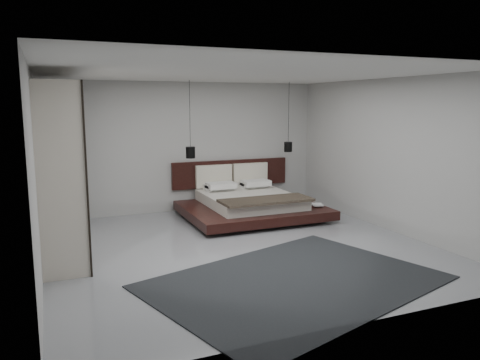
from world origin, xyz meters
name	(u,v)px	position (x,y,z in m)	size (l,w,h in m)	color
floor	(240,247)	(0.00, 0.00, 0.00)	(6.00, 6.00, 0.00)	gray
ceiling	(240,73)	(0.00, 0.00, 2.80)	(6.00, 6.00, 0.00)	white
wall_back	(187,147)	(0.00, 3.00, 1.40)	(6.00, 6.00, 0.00)	#B0B0AD
wall_front	(354,197)	(0.00, -3.00, 1.40)	(6.00, 6.00, 0.00)	#B0B0AD
wall_left	(36,173)	(-3.00, 0.00, 1.40)	(6.00, 6.00, 0.00)	#B0B0AD
wall_right	(390,155)	(3.00, 0.00, 1.40)	(6.00, 6.00, 0.00)	#B0B0AD
lattice_screen	(41,161)	(-2.95, 2.45, 1.30)	(0.05, 0.90, 2.60)	black
bed	(249,203)	(1.00, 1.91, 0.29)	(2.75, 2.38, 1.07)	black
book_lower	(312,205)	(2.13, 1.26, 0.27)	(0.20, 0.27, 0.03)	#99724C
book_upper	(312,205)	(2.12, 1.23, 0.29)	(0.21, 0.29, 0.02)	#99724C
pendant_left	(190,152)	(-0.13, 2.34, 1.35)	(0.19, 0.19, 1.57)	black
pendant_right	(288,147)	(2.13, 2.34, 1.39)	(0.18, 0.18, 1.53)	black
wardrobe	(58,170)	(-2.70, 0.88, 1.32)	(0.63, 2.68, 2.63)	beige
rug	(296,282)	(0.08, -1.70, 0.01)	(3.68, 2.63, 0.02)	black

